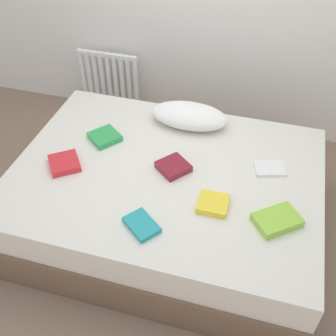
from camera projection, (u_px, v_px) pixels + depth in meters
name	position (u px, v px, depth m)	size (l,w,h in m)	color
ground_plane	(166.00, 222.00, 2.96)	(8.00, 8.00, 0.00)	#7F6651
bed	(166.00, 198.00, 2.80)	(2.00, 1.50, 0.50)	brown
radiator	(109.00, 77.00, 3.75)	(0.56, 0.04, 0.48)	white
pillow	(189.00, 116.00, 2.95)	(0.56, 0.29, 0.15)	white
textbook_teal	(141.00, 225.00, 2.28)	(0.20, 0.13, 0.03)	teal
textbook_red	(64.00, 163.00, 2.65)	(0.19, 0.18, 0.04)	red
textbook_maroon	(173.00, 167.00, 2.62)	(0.18, 0.18, 0.05)	maroon
textbook_yellow	(213.00, 204.00, 2.39)	(0.17, 0.17, 0.04)	yellow
textbook_lime	(277.00, 220.00, 2.29)	(0.25, 0.17, 0.05)	#8CC638
textbook_white	(270.00, 169.00, 2.63)	(0.19, 0.14, 0.02)	white
textbook_green	(105.00, 137.00, 2.85)	(0.18, 0.18, 0.04)	green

